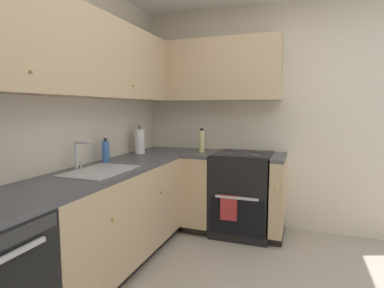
{
  "coord_description": "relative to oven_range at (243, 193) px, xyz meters",
  "views": [
    {
      "loc": [
        -1.72,
        -0.03,
        1.37
      ],
      "look_at": [
        0.97,
        0.93,
        1.04
      ],
      "focal_mm": 28.95,
      "sensor_mm": 36.0,
      "label": 1
    }
  ],
  "objects": [
    {
      "name": "faucet",
      "position": [
        -1.3,
        1.1,
        0.57
      ],
      "size": [
        0.07,
        0.16,
        0.23
      ],
      "color": "silver",
      "rests_on": "countertop_back"
    },
    {
      "name": "lower_cabinets_right",
      "position": [
        -0.02,
        0.19,
        -0.02
      ],
      "size": [
        0.62,
        1.07,
        0.85
      ],
      "color": "tan",
      "rests_on": "ground_plane"
    },
    {
      "name": "countertop_right",
      "position": [
        -0.02,
        0.19,
        0.41
      ],
      "size": [
        0.6,
        1.07,
        0.03
      ],
      "color": "#4C4C51",
      "rests_on": "lower_cabinets_right"
    },
    {
      "name": "paper_towel_roll",
      "position": [
        -0.34,
        1.08,
        0.57
      ],
      "size": [
        0.11,
        0.11,
        0.33
      ],
      "color": "white",
      "rests_on": "countertop_back"
    },
    {
      "name": "wall_right",
      "position": [
        0.31,
        -0.56,
        0.81
      ],
      "size": [
        0.05,
        3.67,
        2.52
      ],
      "primitive_type": "cube",
      "color": "beige",
      "rests_on": "ground_plane"
    },
    {
      "name": "soap_bottle",
      "position": [
        -0.94,
        1.1,
        0.53
      ],
      "size": [
        0.07,
        0.07,
        0.22
      ],
      "color": "#3F72BF",
      "rests_on": "countertop_back"
    },
    {
      "name": "sink",
      "position": [
        -1.31,
        0.89,
        0.39
      ],
      "size": [
        0.58,
        0.4,
        0.1
      ],
      "color": "#B7B7BC",
      "rests_on": "countertop_back"
    },
    {
      "name": "upper_cabinets_right",
      "position": [
        0.12,
        0.43,
        1.35
      ],
      "size": [
        0.32,
        1.59,
        0.67
      ],
      "color": "tan"
    },
    {
      "name": "upper_cabinets_back",
      "position": [
        -1.34,
        1.06,
        1.35
      ],
      "size": [
        2.61,
        0.34,
        0.67
      ],
      "color": "tan"
    },
    {
      "name": "countertop_back",
      "position": [
        -1.18,
        0.92,
        0.41
      ],
      "size": [
        2.93,
        0.6,
        0.03
      ],
      "primitive_type": "cube",
      "color": "#4C4C51",
      "rests_on": "lower_cabinets_back"
    },
    {
      "name": "oil_bottle",
      "position": [
        -0.02,
        0.47,
        0.56
      ],
      "size": [
        0.07,
        0.07,
        0.27
      ],
      "color": "beige",
      "rests_on": "countertop_right"
    },
    {
      "name": "lower_cabinets_back",
      "position": [
        -1.18,
        0.93,
        -0.02
      ],
      "size": [
        1.73,
        0.62,
        0.85
      ],
      "color": "tan",
      "rests_on": "ground_plane"
    },
    {
      "name": "oven_range",
      "position": [
        0.0,
        0.0,
        0.0
      ],
      "size": [
        0.68,
        0.62,
        1.03
      ],
      "color": "black",
      "rests_on": "ground_plane"
    },
    {
      "name": "wall_back",
      "position": [
        -1.59,
        1.25,
        0.81
      ],
      "size": [
        3.85,
        0.05,
        2.52
      ],
      "primitive_type": "cube",
      "color": "beige",
      "rests_on": "ground_plane"
    }
  ]
}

